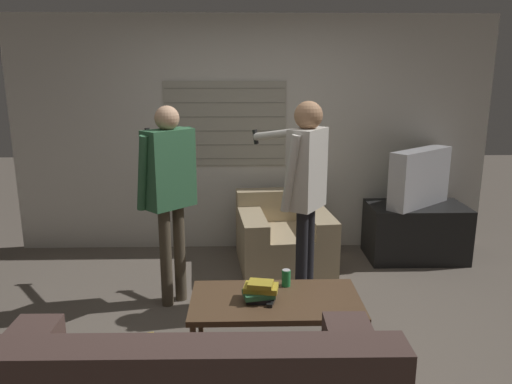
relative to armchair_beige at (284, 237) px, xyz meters
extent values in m
plane|color=#665B51|center=(-0.32, -1.47, -0.29)|extent=(16.00, 16.00, 0.00)
cube|color=silver|center=(-0.32, 0.56, 0.98)|extent=(5.20, 0.06, 2.55)
cube|color=#A8A393|center=(-0.61, 0.52, 1.12)|extent=(1.31, 0.02, 0.91)
cube|color=gray|center=(-0.61, 0.51, 0.74)|extent=(1.29, 0.00, 0.01)
cube|color=gray|center=(-0.61, 0.51, 0.89)|extent=(1.29, 0.00, 0.01)
cube|color=gray|center=(-0.61, 0.51, 1.04)|extent=(1.29, 0.00, 0.01)
cube|color=gray|center=(-0.61, 0.51, 1.19)|extent=(1.29, 0.00, 0.01)
cube|color=gray|center=(-0.61, 0.51, 1.34)|extent=(1.29, 0.00, 0.01)
cube|color=gray|center=(-0.61, 0.51, 1.49)|extent=(1.29, 0.00, 0.01)
cube|color=#4C3833|center=(-1.53, -2.78, 0.29)|extent=(0.25, 0.83, 0.21)
cube|color=#4C3833|center=(0.13, -2.80, 0.29)|extent=(0.25, 0.83, 0.21)
cube|color=#B29338|center=(-1.03, -2.75, 0.28)|extent=(0.41, 0.31, 0.37)
cube|color=tan|center=(0.00, -0.05, -0.09)|extent=(1.00, 1.00, 0.39)
cube|color=tan|center=(-0.03, 0.31, 0.27)|extent=(0.93, 0.29, 0.33)
cube|color=tan|center=(0.34, -0.01, 0.19)|extent=(0.33, 0.94, 0.18)
cube|color=tan|center=(-0.33, -0.08, 0.19)|extent=(0.33, 0.94, 0.18)
cube|color=brown|center=(-0.20, -1.71, 0.12)|extent=(1.19, 0.63, 0.04)
cylinder|color=brown|center=(-0.75, -1.43, -0.09)|extent=(0.04, 0.04, 0.39)
cylinder|color=brown|center=(0.36, -1.43, -0.09)|extent=(0.04, 0.04, 0.39)
cylinder|color=brown|center=(-0.75, -1.99, -0.09)|extent=(0.04, 0.04, 0.39)
cylinder|color=brown|center=(0.36, -1.99, -0.09)|extent=(0.04, 0.04, 0.39)
cube|color=black|center=(1.42, 0.12, 0.00)|extent=(1.02, 0.59, 0.59)
cube|color=#B2B2B7|center=(1.42, 0.12, 0.60)|extent=(0.78, 0.68, 0.59)
cube|color=#3D4738|center=(1.36, 0.20, 0.60)|extent=(0.57, 0.46, 0.49)
cylinder|color=#4C4233|center=(-1.08, -0.91, 0.14)|extent=(0.10, 0.10, 0.87)
cylinder|color=#4C4233|center=(-0.97, -0.81, 0.14)|extent=(0.10, 0.10, 0.87)
cube|color=#336642|center=(-1.02, -0.86, 0.90)|extent=(0.43, 0.43, 0.65)
sphere|color=tan|center=(-1.02, -0.86, 1.31)|extent=(0.20, 0.20, 0.20)
cylinder|color=#336642|center=(-1.22, -0.99, 0.89)|extent=(0.16, 0.16, 0.62)
cylinder|color=#336642|center=(-1.08, -0.48, 1.15)|extent=(0.49, 0.49, 0.16)
cube|color=black|center=(-1.30, -0.27, 1.10)|extent=(0.06, 0.06, 0.13)
cylinder|color=black|center=(0.07, -1.00, 0.15)|extent=(0.10, 0.10, 0.87)
cylinder|color=black|center=(0.14, -0.89, 0.15)|extent=(0.10, 0.10, 0.87)
cube|color=beige|center=(0.10, -0.94, 0.91)|extent=(0.37, 0.41, 0.66)
sphere|color=#A87A56|center=(0.10, -0.94, 1.34)|extent=(0.23, 0.23, 0.23)
cylinder|color=beige|center=(-0.05, -1.09, 0.90)|extent=(0.17, 0.15, 0.63)
cylinder|color=beige|center=(-0.05, -0.61, 1.16)|extent=(0.56, 0.40, 0.17)
cube|color=black|center=(-0.30, -0.44, 1.10)|extent=(0.06, 0.06, 0.13)
cube|color=black|center=(-0.31, -1.72, 0.16)|extent=(0.18, 0.19, 0.03)
cube|color=#33754C|center=(-0.32, -1.74, 0.19)|extent=(0.23, 0.18, 0.04)
cube|color=gold|center=(-0.30, -1.72, 0.23)|extent=(0.25, 0.18, 0.04)
cube|color=gold|center=(-0.30, -1.74, 0.27)|extent=(0.19, 0.16, 0.03)
cylinder|color=#238E47|center=(-0.11, -1.50, 0.20)|extent=(0.07, 0.07, 0.12)
cylinder|color=silver|center=(-0.11, -1.50, 0.27)|extent=(0.06, 0.06, 0.00)
cube|color=black|center=(-0.23, -1.79, 0.16)|extent=(0.07, 0.14, 0.02)
camera|label=1|loc=(-0.42, -4.90, 1.71)|focal=35.00mm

